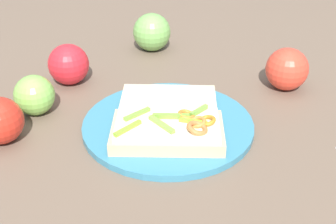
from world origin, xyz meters
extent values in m
plane|color=brown|center=(0.00, 0.00, 0.00)|extent=(2.00, 2.00, 0.00)
cylinder|color=teal|center=(0.00, 0.00, 0.01)|extent=(0.28, 0.28, 0.01)
cube|color=tan|center=(0.01, 0.04, 0.02)|extent=(0.19, 0.13, 0.02)
cube|color=#F1E3BF|center=(0.01, 0.04, 0.04)|extent=(0.17, 0.12, 0.01)
torus|color=#B97028|center=(-0.02, 0.03, 0.04)|extent=(0.04, 0.04, 0.01)
torus|color=#A9711E|center=(-0.05, 0.05, 0.04)|extent=(0.04, 0.04, 0.02)
torus|color=#BC7233|center=(-0.04, 0.06, 0.04)|extent=(0.04, 0.04, 0.02)
torus|color=#AE6734|center=(-0.03, 0.07, 0.04)|extent=(0.05, 0.05, 0.02)
cube|color=olive|center=(0.05, 0.02, 0.04)|extent=(0.04, 0.03, 0.01)
cube|color=#79A140|center=(0.02, 0.05, 0.04)|extent=(0.04, 0.05, 0.01)
cube|color=#6EA93C|center=(-0.05, 0.02, 0.04)|extent=(0.03, 0.03, 0.01)
cube|color=#709E38|center=(0.00, 0.03, 0.04)|extent=(0.06, 0.02, 0.01)
cube|color=#82AC2E|center=(-0.03, 0.05, 0.04)|extent=(0.04, 0.02, 0.01)
cube|color=#7DB82F|center=(0.07, 0.06, 0.04)|extent=(0.04, 0.04, 0.01)
cube|color=beige|center=(-0.01, -0.04, 0.02)|extent=(0.17, 0.11, 0.02)
sphere|color=#6AA44E|center=(-0.01, -0.33, 0.04)|extent=(0.11, 0.11, 0.08)
sphere|color=red|center=(-0.24, -0.11, 0.04)|extent=(0.11, 0.11, 0.08)
sphere|color=#78B44B|center=(0.22, -0.08, 0.03)|extent=(0.10, 0.10, 0.07)
sphere|color=red|center=(0.17, -0.19, 0.04)|extent=(0.09, 0.09, 0.08)
camera|label=1|loc=(0.09, 0.65, 0.42)|focal=50.56mm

